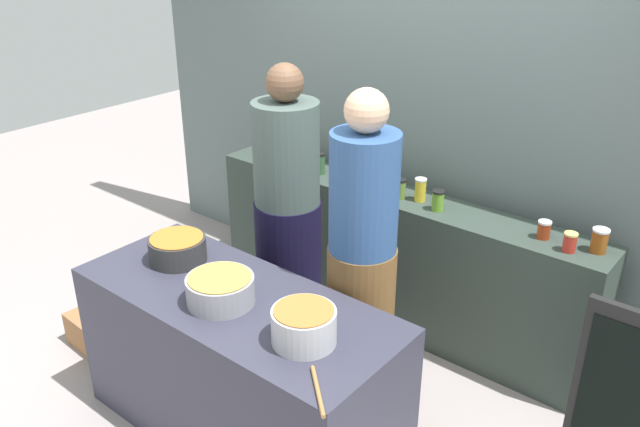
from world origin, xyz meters
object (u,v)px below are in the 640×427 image
preserve_jar_3 (363,179)px  wooden_spoon (318,391)px  preserve_jar_5 (400,189)px  cooking_pot_left (178,249)px  preserve_jar_7 (438,201)px  cook_in_cap (361,277)px  preserve_jar_0 (277,153)px  cooking_pot_right (304,326)px  preserve_jar_6 (420,190)px  bread_crate (105,328)px  preserve_jar_8 (544,230)px  preserve_jar_9 (570,242)px  preserve_jar_10 (599,240)px  preserve_jar_2 (320,163)px  chalkboard_sign (625,406)px  preserve_jar_1 (303,156)px  preserve_jar_4 (389,178)px  cooking_pot_center (220,290)px  cook_with_tongs (288,228)px

preserve_jar_3 → wooden_spoon: size_ratio=0.40×
preserve_jar_5 → cooking_pot_left: size_ratio=0.42×
preserve_jar_7 → cook_in_cap: 0.80m
preserve_jar_5 → preserve_jar_0: bearing=178.8°
preserve_jar_5 → cooking_pot_right: size_ratio=0.45×
cooking_pot_left → cooking_pot_right: 0.99m
preserve_jar_6 → preserve_jar_7: size_ratio=1.16×
wooden_spoon → bread_crate: bearing=171.9°
preserve_jar_7 → wooden_spoon: (0.42, -1.63, -0.12)m
preserve_jar_0 → preserve_jar_8: size_ratio=1.02×
preserve_jar_3 → preserve_jar_5: (0.28, 0.00, 0.00)m
preserve_jar_9 → preserve_jar_10: 0.15m
preserve_jar_2 → preserve_jar_9: (1.71, -0.04, -0.02)m
preserve_jar_3 → wooden_spoon: (0.97, -1.64, -0.12)m
preserve_jar_3 → cook_in_cap: size_ratio=0.06×
chalkboard_sign → preserve_jar_1: bearing=166.1°
preserve_jar_4 → preserve_jar_3: bearing=-142.8°
preserve_jar_2 → bread_crate: bearing=-115.8°
preserve_jar_7 → cook_in_cap: bearing=-88.6°
preserve_jar_5 → preserve_jar_8: bearing=2.1°
preserve_jar_2 → preserve_jar_8: preserve_jar_2 is taller
preserve_jar_7 → cooking_pot_center: (-0.34, -1.42, -0.07)m
preserve_jar_4 → bread_crate: size_ratio=0.34×
preserve_jar_6 → cook_with_tongs: bearing=-129.0°
preserve_jar_3 → preserve_jar_7: bearing=-1.0°
preserve_jar_6 → preserve_jar_0: bearing=-178.9°
cooking_pot_center → wooden_spoon: cooking_pot_center is taller
preserve_jar_1 → preserve_jar_9: (1.91, -0.10, -0.01)m
cooking_pot_left → cook_with_tongs: cook_with_tongs is taller
preserve_jar_4 → cook_with_tongs: size_ratio=0.07×
preserve_jar_0 → cooking_pot_left: (0.50, -1.32, -0.06)m
preserve_jar_6 → cooking_pot_left: preserve_jar_6 is taller
preserve_jar_3 → cooking_pot_left: 1.32m
bread_crate → preserve_jar_7: bearing=40.4°
cooking_pot_left → wooden_spoon: cooking_pot_left is taller
preserve_jar_3 → preserve_jar_6: 0.40m
preserve_jar_5 → cooking_pot_left: (-0.55, -1.30, -0.07)m
preserve_jar_7 → cook_with_tongs: (-0.67, -0.58, -0.17)m
preserve_jar_4 → cook_in_cap: size_ratio=0.07×
cooking_pot_right → bread_crate: 1.93m
cook_with_tongs → cook_in_cap: 0.72m
preserve_jar_3 → preserve_jar_10: preserve_jar_10 is taller
preserve_jar_4 → preserve_jar_5: 0.18m
preserve_jar_1 → preserve_jar_9: bearing=-2.9°
preserve_jar_5 → cooking_pot_left: preserve_jar_5 is taller
preserve_jar_6 → bread_crate: bearing=-135.5°
cooking_pot_right → chalkboard_sign: (1.13, 0.89, -0.42)m
preserve_jar_7 → cooking_pot_left: preserve_jar_7 is taller
preserve_jar_0 → cook_in_cap: (1.34, -0.82, -0.14)m
preserve_jar_3 → preserve_jar_0: bearing=178.3°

